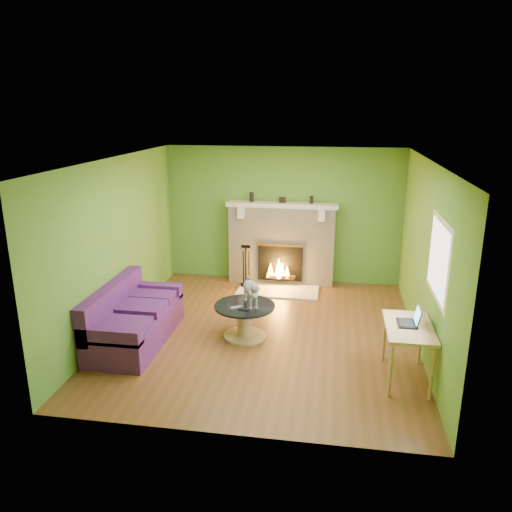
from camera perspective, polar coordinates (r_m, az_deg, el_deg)
The scene contains 22 objects.
floor at distance 7.69m, azimuth 0.91°, elevation -8.75°, with size 5.00×5.00×0.00m, color brown.
ceiling at distance 6.98m, azimuth 1.01°, elevation 10.92°, with size 5.00×5.00×0.00m, color white.
wall_back at distance 9.63m, azimuth 3.10°, elevation 4.67°, with size 5.00×5.00×0.00m, color #4A862C.
wall_front at distance 4.91m, azimuth -3.27°, elevation -7.38°, with size 5.00×5.00×0.00m, color #4A862C.
wall_left at distance 7.86m, azimuth -15.52°, elevation 1.31°, with size 5.00×5.00×0.00m, color #4A862C.
wall_right at distance 7.27m, azimuth 18.80°, elevation -0.21°, with size 5.00×5.00×0.00m, color #4A862C.
window_frame at distance 6.35m, azimuth 20.17°, elevation -0.37°, with size 1.20×1.20×0.00m, color silver.
window_pane at distance 6.35m, azimuth 20.09°, elevation -0.36°, with size 1.06×1.06×0.00m, color white.
fireplace at distance 9.58m, azimuth 2.93°, elevation 1.35°, with size 2.10×0.46×1.58m.
hearth at distance 9.33m, azimuth 2.51°, elevation -3.97°, with size 1.50×0.75×0.03m, color beige.
mantel at distance 9.39m, azimuth 2.98°, elevation 5.84°, with size 2.10×0.28×0.08m, color beige.
sofa at distance 7.53m, azimuth -13.98°, elevation -7.09°, with size 0.88×1.89×0.85m.
coffee_table at distance 7.44m, azimuth -1.30°, elevation -7.17°, with size 0.90×0.90×0.51m.
desk at distance 6.48m, azimuth 17.04°, elevation -8.36°, with size 0.57×0.98×0.72m.
cat at distance 7.31m, azimuth -0.63°, elevation -4.01°, with size 0.25×0.67×0.42m, color slate, non-canonical shape.
remote_silver at distance 7.26m, azimuth -2.26°, elevation -5.87°, with size 0.17×0.04×0.02m, color gray.
remote_black at distance 7.18m, azimuth -1.41°, elevation -6.12°, with size 0.16×0.04×0.02m, color black.
laptop at distance 6.45m, azimuth 16.96°, elevation -6.53°, with size 0.27×0.31×0.23m, color black, non-canonical shape.
fire_tools at distance 9.42m, azimuth -1.16°, elevation -1.07°, with size 0.21×0.21×0.80m, color black, non-canonical shape.
mantel_vase_left at distance 9.47m, azimuth -0.51°, elevation 6.76°, with size 0.08×0.08×0.18m, color black.
mantel_vase_right at distance 9.35m, azimuth 6.38°, elevation 6.41°, with size 0.07×0.07×0.14m, color black.
mantel_box at distance 9.40m, azimuth 3.04°, elevation 6.42°, with size 0.12×0.08×0.10m, color black.
Camera 1 is at (0.99, -6.87, 3.30)m, focal length 35.00 mm.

